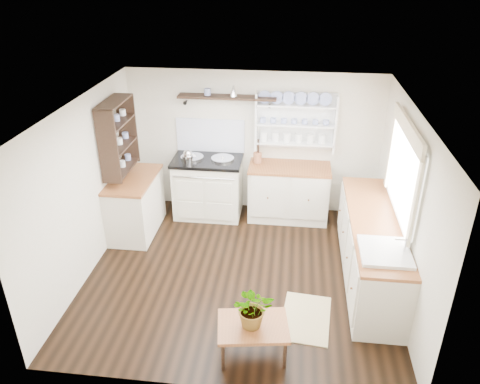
% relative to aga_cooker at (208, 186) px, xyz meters
% --- Properties ---
extents(floor, '(4.00, 3.80, 0.01)m').
position_rel_aga_cooker_xyz_m(floor, '(0.70, -1.57, -0.50)').
color(floor, black).
rests_on(floor, ground).
extents(wall_back, '(4.00, 0.02, 2.30)m').
position_rel_aga_cooker_xyz_m(wall_back, '(0.70, 0.33, 0.65)').
color(wall_back, beige).
rests_on(wall_back, ground).
extents(wall_right, '(0.02, 3.80, 2.30)m').
position_rel_aga_cooker_xyz_m(wall_right, '(2.70, -1.57, 0.65)').
color(wall_right, beige).
rests_on(wall_right, ground).
extents(wall_left, '(0.02, 3.80, 2.30)m').
position_rel_aga_cooker_xyz_m(wall_left, '(-1.30, -1.57, 0.65)').
color(wall_left, beige).
rests_on(wall_left, ground).
extents(ceiling, '(4.00, 3.80, 0.01)m').
position_rel_aga_cooker_xyz_m(ceiling, '(0.70, -1.57, 1.80)').
color(ceiling, white).
rests_on(ceiling, wall_back).
extents(window, '(0.08, 1.55, 1.22)m').
position_rel_aga_cooker_xyz_m(window, '(2.64, -1.42, 1.07)').
color(window, white).
rests_on(window, wall_right).
extents(aga_cooker, '(1.09, 0.76, 1.01)m').
position_rel_aga_cooker_xyz_m(aga_cooker, '(0.00, 0.00, 0.00)').
color(aga_cooker, silver).
rests_on(aga_cooker, floor).
extents(back_cabinets, '(1.27, 0.63, 0.90)m').
position_rel_aga_cooker_xyz_m(back_cabinets, '(1.30, 0.03, -0.04)').
color(back_cabinets, beige).
rests_on(back_cabinets, floor).
extents(right_cabinets, '(0.62, 2.43, 0.90)m').
position_rel_aga_cooker_xyz_m(right_cabinets, '(2.40, -1.47, -0.04)').
color(right_cabinets, beige).
rests_on(right_cabinets, floor).
extents(belfast_sink, '(0.55, 0.60, 0.45)m').
position_rel_aga_cooker_xyz_m(belfast_sink, '(2.40, -2.22, 0.30)').
color(belfast_sink, white).
rests_on(belfast_sink, right_cabinets).
extents(left_cabinets, '(0.62, 1.13, 0.90)m').
position_rel_aga_cooker_xyz_m(left_cabinets, '(-1.00, -0.67, -0.04)').
color(left_cabinets, beige).
rests_on(left_cabinets, floor).
extents(plate_rack, '(1.20, 0.22, 0.90)m').
position_rel_aga_cooker_xyz_m(plate_rack, '(1.35, 0.29, 1.06)').
color(plate_rack, white).
rests_on(plate_rack, wall_back).
extents(high_shelf, '(1.50, 0.29, 0.16)m').
position_rel_aga_cooker_xyz_m(high_shelf, '(0.30, 0.21, 1.41)').
color(high_shelf, black).
rests_on(high_shelf, wall_back).
extents(left_shelving, '(0.28, 0.80, 1.05)m').
position_rel_aga_cooker_xyz_m(left_shelving, '(-1.14, -0.67, 1.05)').
color(left_shelving, black).
rests_on(left_shelving, wall_left).
extents(kettle, '(0.18, 0.18, 0.22)m').
position_rel_aga_cooker_xyz_m(kettle, '(-0.28, -0.12, 0.55)').
color(kettle, silver).
rests_on(kettle, aga_cooker).
extents(utensil_crock, '(0.13, 0.13, 0.16)m').
position_rel_aga_cooker_xyz_m(utensil_crock, '(0.78, 0.11, 0.49)').
color(utensil_crock, '#985837').
rests_on(utensil_crock, back_cabinets).
extents(center_table, '(0.81, 0.63, 0.40)m').
position_rel_aga_cooker_xyz_m(center_table, '(1.01, -2.97, -0.14)').
color(center_table, brown).
rests_on(center_table, floor).
extents(potted_plant, '(0.48, 0.44, 0.46)m').
position_rel_aga_cooker_xyz_m(potted_plant, '(1.01, -2.97, 0.13)').
color(potted_plant, '#3F7233').
rests_on(potted_plant, center_table).
extents(floor_rug, '(0.63, 0.90, 0.02)m').
position_rel_aga_cooker_xyz_m(floor_rug, '(1.59, -2.36, -0.49)').
color(floor_rug, '#A1865D').
rests_on(floor_rug, floor).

